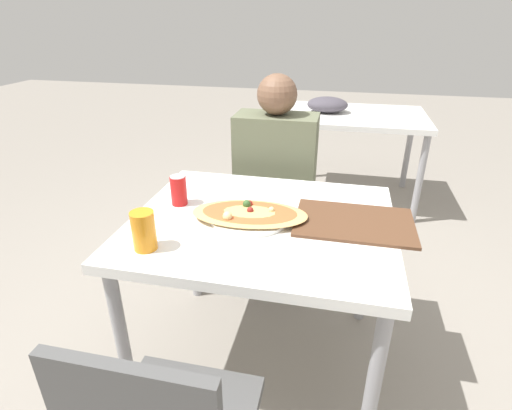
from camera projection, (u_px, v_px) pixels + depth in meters
ground_plane at (261, 356)px, 1.87m from camera, size 14.00×14.00×0.00m
dining_table at (262, 237)px, 1.59m from camera, size 1.01×0.86×0.73m
chair_far_seated at (278, 196)px, 2.34m from camera, size 0.40×0.40×0.86m
person_seated at (275, 168)px, 2.15m from camera, size 0.43×0.25×1.18m
pizza_main at (249, 214)px, 1.55m from camera, size 0.47×0.31×0.06m
soda_can at (179, 190)px, 1.65m from camera, size 0.07×0.07×0.12m
drink_glass at (144, 231)px, 1.33m from camera, size 0.08×0.08×0.14m
serving_tray at (354, 222)px, 1.52m from camera, size 0.44×0.31×0.01m
background_table at (349, 120)px, 3.18m from camera, size 1.10×0.80×0.85m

